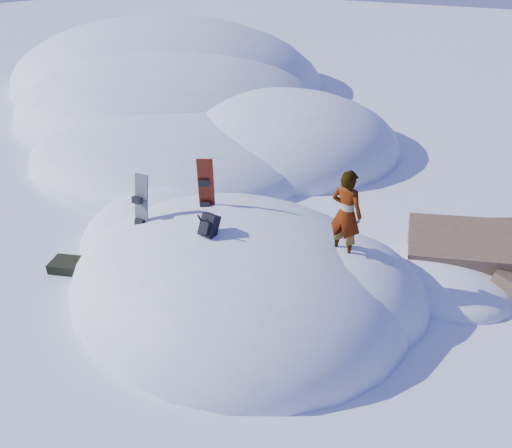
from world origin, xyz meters
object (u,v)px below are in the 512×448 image
Objects in this scene: snowboard_red at (206,196)px; backpack at (208,226)px; snowboard_dark at (141,213)px; person at (346,214)px.

backpack is at bearing -81.81° from snowboard_red.
snowboard_dark is 1.70m from backpack.
snowboard_red reaches higher than snowboard_dark.
snowboard_dark is 3.23× the size of backpack.
snowboard_red is 1.28m from backpack.
person is (2.07, 1.25, 0.30)m from backpack.
person reaches higher than backpack.
snowboard_dark is at bearing 24.94° from person.
snowboard_dark is (-0.85, -1.00, -0.19)m from snowboard_red.
person reaches higher than snowboard_dark.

